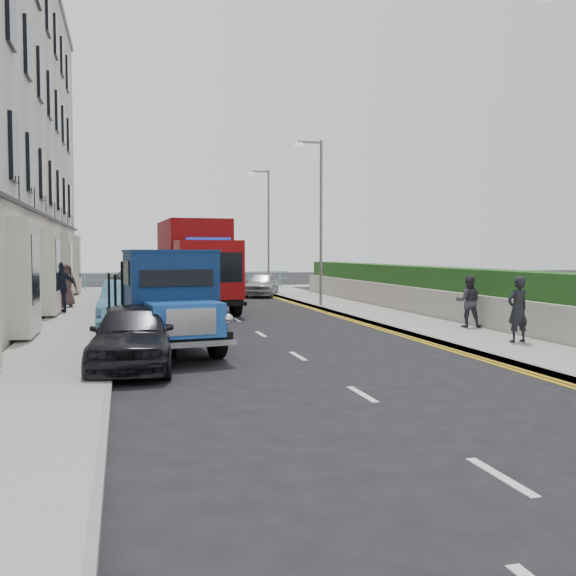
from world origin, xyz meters
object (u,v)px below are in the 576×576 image
object	(u,v)px
lamp_far	(266,223)
pedestrian_east_near	(518,309)
lamp_mid	(318,213)
parked_car_front	(135,335)
red_lorry	(196,262)
bedford_lorry	(170,308)

from	to	relation	value
lamp_far	pedestrian_east_near	world-z (taller)	lamp_far
lamp_mid	lamp_far	distance (m)	10.00
lamp_mid	parked_car_front	xyz separation A→B (m)	(-7.76, -12.63, -3.32)
lamp_far	red_lorry	size ratio (longest dim) A/B	1.00
lamp_far	red_lorry	xyz separation A→B (m)	(-5.12, -9.96, -2.07)
bedford_lorry	pedestrian_east_near	distance (m)	8.42
bedford_lorry	parked_car_front	distance (m)	1.80
lamp_mid	lamp_far	size ratio (longest dim) A/B	1.00
parked_car_front	pedestrian_east_near	world-z (taller)	pedestrian_east_near
lamp_far	bedford_lorry	distance (m)	22.38
lamp_far	bedford_lorry	world-z (taller)	lamp_far
lamp_far	parked_car_front	distance (m)	24.15
parked_car_front	pedestrian_east_near	size ratio (longest dim) A/B	2.43
lamp_mid	bedford_lorry	bearing A→B (deg)	-122.08
lamp_mid	red_lorry	size ratio (longest dim) A/B	1.00
red_lorry	lamp_mid	bearing A→B (deg)	-3.35
lamp_mid	lamp_far	bearing A→B (deg)	90.00
lamp_far	bedford_lorry	size ratio (longest dim) A/B	1.35
lamp_far	red_lorry	world-z (taller)	lamp_far
red_lorry	parked_car_front	bearing A→B (deg)	-104.64
red_lorry	bedford_lorry	bearing A→B (deg)	-102.21
lamp_far	lamp_mid	bearing A→B (deg)	-90.00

